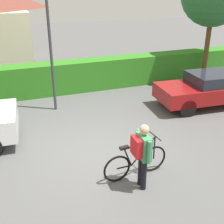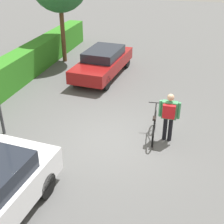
# 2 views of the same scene
# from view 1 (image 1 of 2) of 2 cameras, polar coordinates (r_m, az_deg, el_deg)

# --- Properties ---
(ground_plane) EXTENTS (60.00, 60.00, 0.00)m
(ground_plane) POSITION_cam_1_polar(r_m,az_deg,el_deg) (8.03, -2.01, -8.61)
(ground_plane) COLOR #545454
(hedge_row) EXTENTS (21.51, 0.90, 1.32)m
(hedge_row) POSITION_cam_1_polar(r_m,az_deg,el_deg) (12.59, -10.10, 6.71)
(hedge_row) COLOR #2E7A1F
(hedge_row) RESTS_ON ground
(parked_car_far) EXTENTS (4.48, 1.97, 1.28)m
(parked_car_far) POSITION_cam_1_polar(r_m,az_deg,el_deg) (11.73, 19.60, 4.55)
(parked_car_far) COLOR maroon
(parked_car_far) RESTS_ON ground
(bicycle) EXTENTS (1.71, 0.50, 1.01)m
(bicycle) POSITION_cam_1_polar(r_m,az_deg,el_deg) (7.08, 4.76, -9.86)
(bicycle) COLOR black
(bicycle) RESTS_ON ground
(person_rider) EXTENTS (0.35, 0.65, 1.61)m
(person_rider) POSITION_cam_1_polar(r_m,az_deg,el_deg) (6.42, 5.95, -7.69)
(person_rider) COLOR black
(person_rider) RESTS_ON ground
(street_lamp) EXTENTS (0.28, 0.28, 4.56)m
(street_lamp) POSITION_cam_1_polar(r_m,az_deg,el_deg) (10.29, -12.37, 15.62)
(street_lamp) COLOR #38383D
(street_lamp) RESTS_ON ground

